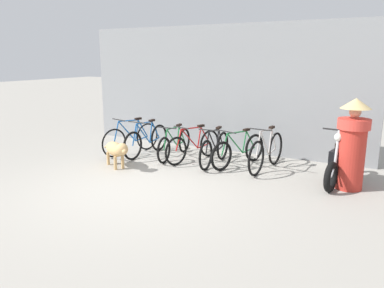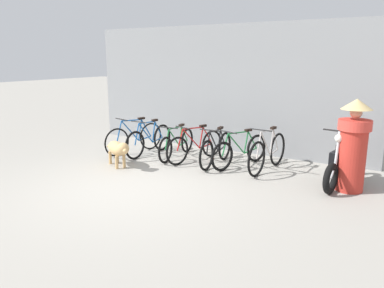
# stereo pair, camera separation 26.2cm
# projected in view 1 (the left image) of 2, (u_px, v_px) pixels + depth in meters

# --- Properties ---
(ground_plane) EXTENTS (60.00, 60.00, 0.00)m
(ground_plane) POSITION_uv_depth(u_px,v_px,m) (133.00, 189.00, 6.70)
(ground_plane) COLOR #9E998E
(shop_wall_back) EXTENTS (7.53, 0.20, 3.09)m
(shop_wall_back) POSITION_uv_depth(u_px,v_px,m) (218.00, 88.00, 9.39)
(shop_wall_back) COLOR gray
(shop_wall_back) RESTS_ON ground
(bicycle_0) EXTENTS (0.53, 1.67, 0.89)m
(bicycle_0) POSITION_uv_depth(u_px,v_px,m) (131.00, 139.00, 9.15)
(bicycle_0) COLOR black
(bicycle_0) RESTS_ON ground
(bicycle_1) EXTENTS (0.46, 1.71, 0.87)m
(bicycle_1) POSITION_uv_depth(u_px,v_px,m) (147.00, 141.00, 8.98)
(bicycle_1) COLOR black
(bicycle_1) RESTS_ON ground
(bicycle_2) EXTENTS (0.46, 1.68, 0.79)m
(bicycle_2) POSITION_uv_depth(u_px,v_px,m) (175.00, 144.00, 8.76)
(bicycle_2) COLOR black
(bicycle_2) RESTS_ON ground
(bicycle_3) EXTENTS (0.59, 1.67, 0.83)m
(bicycle_3) POSITION_uv_depth(u_px,v_px,m) (194.00, 146.00, 8.49)
(bicycle_3) COLOR black
(bicycle_3) RESTS_ON ground
(bicycle_4) EXTENTS (0.46, 1.60, 0.85)m
(bicycle_4) POSITION_uv_depth(u_px,v_px,m) (215.00, 149.00, 8.17)
(bicycle_4) COLOR black
(bicycle_4) RESTS_ON ground
(bicycle_5) EXTENTS (0.63, 1.66, 0.82)m
(bicycle_5) POSITION_uv_depth(u_px,v_px,m) (239.00, 151.00, 8.09)
(bicycle_5) COLOR black
(bicycle_5) RESTS_ON ground
(bicycle_6) EXTENTS (0.46, 1.71, 0.93)m
(bicycle_6) POSITION_uv_depth(u_px,v_px,m) (266.00, 152.00, 7.78)
(bicycle_6) COLOR black
(bicycle_6) RESTS_ON ground
(motorcycle) EXTENTS (0.58, 1.76, 1.08)m
(motorcycle) POSITION_uv_depth(u_px,v_px,m) (342.00, 162.00, 6.94)
(motorcycle) COLOR black
(motorcycle) RESTS_ON ground
(stray_dog) EXTENTS (1.12, 0.71, 0.60)m
(stray_dog) POSITION_uv_depth(u_px,v_px,m) (116.00, 150.00, 7.94)
(stray_dog) COLOR tan
(stray_dog) RESTS_ON ground
(person_in_robes) EXTENTS (0.78, 0.78, 1.63)m
(person_in_robes) POSITION_uv_depth(u_px,v_px,m) (352.00, 143.00, 6.56)
(person_in_robes) COLOR #B72D23
(person_in_robes) RESTS_ON ground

